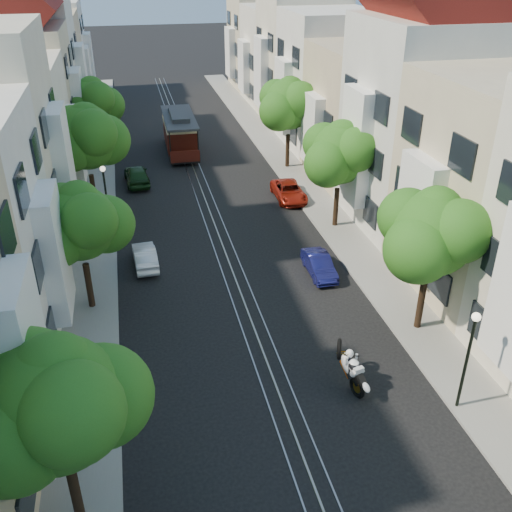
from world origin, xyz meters
TOP-DOWN VIEW (x-y plane):
  - ground at (0.00, 28.00)m, footprint 200.00×200.00m
  - sidewalk_east at (7.25, 28.00)m, footprint 2.50×80.00m
  - sidewalk_west at (-7.25, 28.00)m, footprint 2.50×80.00m
  - rail_left at (-0.55, 28.00)m, footprint 0.06×80.00m
  - rail_slot at (0.00, 28.00)m, footprint 0.06×80.00m
  - rail_right at (0.55, 28.00)m, footprint 0.06×80.00m
  - lane_line at (0.00, 28.00)m, footprint 0.08×80.00m
  - townhouses_east at (11.87, 27.91)m, footprint 7.75×72.00m
  - townhouses_west at (-11.87, 27.91)m, footprint 7.75×72.00m
  - tree_e_b at (7.26, 8.98)m, footprint 4.93×4.08m
  - tree_e_c at (7.26, 19.98)m, footprint 4.84×3.99m
  - tree_e_d at (7.26, 30.98)m, footprint 5.01×4.16m
  - tree_w_a at (-7.14, 1.98)m, footprint 4.93×4.08m
  - tree_w_b at (-7.14, 13.98)m, footprint 4.72×3.87m
  - tree_w_c at (-7.14, 24.98)m, footprint 5.13×4.28m
  - tree_w_d at (-7.14, 35.98)m, footprint 4.84×3.99m
  - lamp_east at (6.30, 4.00)m, footprint 0.32×0.32m
  - lamp_west at (-6.30, 22.00)m, footprint 0.32×0.32m
  - sportbike_rider at (2.79, 6.01)m, footprint 0.79×2.23m
  - cable_car at (-0.50, 36.71)m, footprint 2.58×7.97m
  - parked_car_e_mid at (4.40, 14.65)m, footprint 1.17×3.28m
  - parked_car_e_far at (5.60, 24.82)m, footprint 1.93×4.08m
  - parked_car_w_mid at (-4.48, 17.61)m, footprint 1.35×3.40m
  - parked_car_w_far at (-4.40, 30.02)m, footprint 1.88×4.13m

SIDE VIEW (x-z plane):
  - ground at x=0.00m, z-range 0.00..0.00m
  - lane_line at x=0.00m, z-range 0.00..0.01m
  - rail_left at x=-0.55m, z-range 0.00..0.02m
  - rail_slot at x=0.00m, z-range 0.00..0.02m
  - rail_right at x=0.55m, z-range 0.00..0.02m
  - sidewalk_east at x=7.25m, z-range 0.00..0.12m
  - sidewalk_west at x=-7.25m, z-range 0.00..0.12m
  - parked_car_e_mid at x=4.40m, z-range 0.00..1.08m
  - parked_car_w_mid at x=-4.48m, z-range 0.00..1.10m
  - parked_car_e_far at x=5.60m, z-range 0.00..1.13m
  - parked_car_w_far at x=-4.40m, z-range 0.00..1.37m
  - sportbike_rider at x=2.79m, z-range 0.08..1.86m
  - cable_car at x=-0.50m, z-range 0.28..3.33m
  - lamp_east at x=6.30m, z-range 0.77..4.93m
  - lamp_west at x=-6.30m, z-range 0.77..4.93m
  - tree_w_b at x=-7.14m, z-range 1.26..7.53m
  - tree_e_c at x=7.26m, z-range 1.34..7.86m
  - tree_w_d at x=-7.14m, z-range 1.34..7.86m
  - tree_e_b at x=7.26m, z-range 1.39..8.07m
  - tree_w_a at x=-7.14m, z-range 1.39..8.07m
  - tree_e_d at x=7.26m, z-range 1.44..8.29m
  - tree_w_c at x=-7.14m, z-range 1.52..8.62m
  - townhouses_west at x=-11.87m, z-range -0.80..10.96m
  - townhouses_east at x=11.87m, z-range -0.82..11.18m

